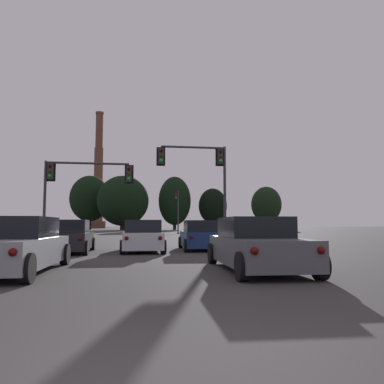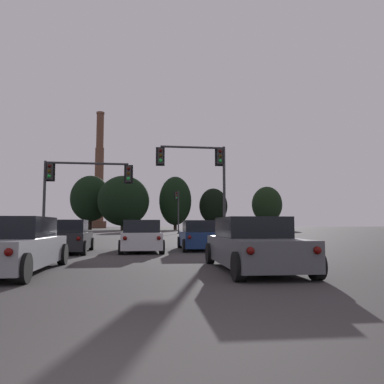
# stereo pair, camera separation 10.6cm
# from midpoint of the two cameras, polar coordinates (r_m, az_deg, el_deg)

# --- Properties ---
(hatchback_right_lane_front) EXTENTS (2.02, 4.15, 1.44)m
(hatchback_right_lane_front) POSITION_cam_midpoint_polar(r_m,az_deg,el_deg) (18.40, 1.32, -6.76)
(hatchback_right_lane_front) COLOR navy
(hatchback_right_lane_front) RESTS_ON ground_plane
(hatchback_left_lane_front) EXTENTS (2.02, 4.15, 1.44)m
(hatchback_left_lane_front) POSITION_cam_midpoint_polar(r_m,az_deg,el_deg) (17.32, -18.20, -6.62)
(hatchback_left_lane_front) COLOR black
(hatchback_left_lane_front) RESTS_ON ground_plane
(sedan_left_lane_second) EXTENTS (2.02, 4.72, 1.43)m
(sedan_left_lane_second) POSITION_cam_midpoint_polar(r_m,az_deg,el_deg) (10.69, -25.48, -7.48)
(sedan_left_lane_second) COLOR gray
(sedan_left_lane_second) RESTS_ON ground_plane
(sedan_right_lane_second) EXTENTS (2.09, 4.74, 1.43)m
(sedan_right_lane_second) POSITION_cam_midpoint_polar(r_m,az_deg,el_deg) (10.35, 9.58, -8.00)
(sedan_right_lane_second) COLOR #4C4F54
(sedan_right_lane_second) RESTS_ON ground_plane
(hatchback_center_lane_front) EXTENTS (1.96, 4.13, 1.44)m
(hatchback_center_lane_front) POSITION_cam_midpoint_polar(r_m,az_deg,el_deg) (17.34, -7.60, -6.82)
(hatchback_center_lane_front) COLOR silver
(hatchback_center_lane_front) RESTS_ON ground_plane
(traffic_light_overhead_right) EXTENTS (4.74, 0.50, 6.45)m
(traffic_light_overhead_right) POSITION_cam_midpoint_polar(r_m,az_deg,el_deg) (24.79, 1.73, 3.49)
(traffic_light_overhead_right) COLOR #2D2D30
(traffic_light_overhead_right) RESTS_ON ground_plane
(traffic_light_overhead_left) EXTENTS (5.71, 0.50, 5.29)m
(traffic_light_overhead_left) POSITION_cam_midpoint_polar(r_m,az_deg,el_deg) (25.08, -17.16, 1.68)
(traffic_light_overhead_left) COLOR #2D2D30
(traffic_light_overhead_left) RESTS_ON ground_plane
(traffic_light_far_right) EXTENTS (0.78, 0.50, 6.03)m
(traffic_light_far_right) POSITION_cam_midpoint_polar(r_m,az_deg,el_deg) (52.71, -2.16, -2.08)
(traffic_light_far_right) COLOR #2D2D30
(traffic_light_far_right) RESTS_ON ground_plane
(smokestack) EXTENTS (6.21, 6.21, 44.89)m
(smokestack) POSITION_cam_midpoint_polar(r_m,az_deg,el_deg) (147.16, -13.97, 1.49)
(smokestack) COLOR #523427
(smokestack) RESTS_ON ground_plane
(treeline_right_mid) EXTENTS (7.72, 6.95, 11.50)m
(treeline_right_mid) POSITION_cam_midpoint_polar(r_m,az_deg,el_deg) (99.42, -10.00, -1.59)
(treeline_right_mid) COLOR black
(treeline_right_mid) RESTS_ON ground_plane
(treeline_far_right) EXTENTS (10.15, 9.14, 13.87)m
(treeline_far_right) POSITION_cam_midpoint_polar(r_m,az_deg,el_deg) (99.17, -15.17, -0.97)
(treeline_far_right) COLOR black
(treeline_far_right) RESTS_ON ground_plane
(treeline_far_left) EXTENTS (7.26, 6.53, 10.64)m
(treeline_far_left) POSITION_cam_midpoint_polar(r_m,az_deg,el_deg) (96.06, 3.31, -2.14)
(treeline_far_left) COLOR black
(treeline_far_left) RESTS_ON ground_plane
(treeline_center_left) EXTENTS (7.78, 7.00, 11.10)m
(treeline_center_left) POSITION_cam_midpoint_polar(r_m,az_deg,el_deg) (97.87, 11.39, -1.89)
(treeline_center_left) COLOR black
(treeline_center_left) RESTS_ON ground_plane
(treeline_center_right) EXTENTS (12.32, 11.08, 13.06)m
(treeline_center_right) POSITION_cam_midpoint_polar(r_m,az_deg,el_deg) (91.13, -10.35, -1.33)
(treeline_center_right) COLOR black
(treeline_center_right) RESTS_ON ground_plane
(treeline_left_mid) EXTENTS (8.18, 7.37, 13.56)m
(treeline_left_mid) POSITION_cam_midpoint_polar(r_m,az_deg,el_deg) (95.11, -2.53, -1.35)
(treeline_left_mid) COLOR black
(treeline_left_mid) RESTS_ON ground_plane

